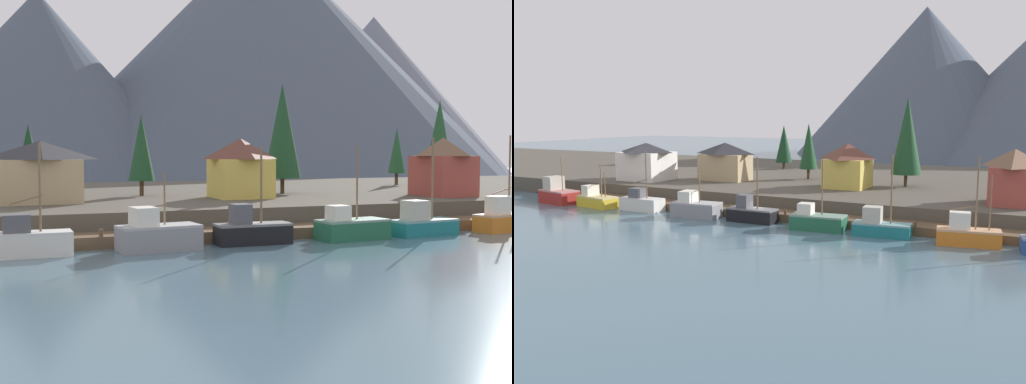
# 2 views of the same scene
# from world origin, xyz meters

# --- Properties ---
(ground_plane) EXTENTS (400.00, 400.00, 1.00)m
(ground_plane) POSITION_xyz_m (0.00, 20.00, -0.50)
(ground_plane) COLOR #476675
(dock) EXTENTS (80.00, 4.00, 1.60)m
(dock) POSITION_xyz_m (0.00, 1.99, 0.50)
(dock) COLOR brown
(dock) RESTS_ON ground_plane
(shoreline_bank) EXTENTS (400.00, 56.00, 2.50)m
(shoreline_bank) POSITION_xyz_m (0.00, 32.00, 1.25)
(shoreline_bank) COLOR #4C473D
(shoreline_bank) RESTS_ON ground_plane
(mountain_west_peak) EXTENTS (85.20, 85.20, 48.54)m
(mountain_west_peak) POSITION_xyz_m (-8.05, 129.84, 24.27)
(mountain_west_peak) COLOR #475160
(mountain_west_peak) RESTS_ON ground_plane
(mountain_central_peak) EXTENTS (146.42, 146.42, 74.84)m
(mountain_central_peak) POSITION_xyz_m (58.78, 141.50, 37.42)
(mountain_central_peak) COLOR #475160
(mountain_central_peak) RESTS_ON ground_plane
(mountain_east_peak) EXTENTS (93.01, 93.01, 54.26)m
(mountain_east_peak) POSITION_xyz_m (105.39, 153.07, 27.13)
(mountain_east_peak) COLOR slate
(mountain_east_peak) RESTS_ON ground_plane
(fishing_boat_white) EXTENTS (6.27, 2.53, 8.35)m
(fishing_boat_white) POSITION_xyz_m (-17.62, -1.39, 1.15)
(fishing_boat_white) COLOR silver
(fishing_boat_white) RESTS_ON ground_plane
(fishing_boat_grey) EXTENTS (6.52, 3.56, 6.17)m
(fishing_boat_grey) POSITION_xyz_m (-8.07, -1.95, 1.24)
(fishing_boat_grey) COLOR gray
(fishing_boat_grey) RESTS_ON ground_plane
(fishing_boat_black) EXTENTS (6.28, 2.46, 8.16)m
(fishing_boat_black) POSITION_xyz_m (0.01, -1.35, 1.14)
(fishing_boat_black) COLOR black
(fishing_boat_black) RESTS_ON ground_plane
(fishing_boat_green) EXTENTS (6.50, 3.42, 8.17)m
(fishing_boat_green) POSITION_xyz_m (9.10, -1.87, 1.06)
(fishing_boat_green) COLOR #1E5B3D
(fishing_boat_green) RESTS_ON ground_plane
(fishing_boat_teal) EXTENTS (6.49, 3.15, 8.95)m
(fishing_boat_teal) POSITION_xyz_m (16.56, -1.73, 1.14)
(fishing_boat_teal) COLOR #196B70
(fishing_boat_teal) RESTS_ON ground_plane
(fishing_boat_orange) EXTENTS (6.57, 3.39, 9.20)m
(fishing_boat_orange) POSITION_xyz_m (25.71, -1.86, 1.20)
(fishing_boat_orange) COLOR #CC6B1E
(fishing_boat_orange) RESTS_ON ground_plane
(house_yellow) EXTENTS (6.25, 6.43, 6.60)m
(house_yellow) POSITION_xyz_m (5.88, 17.19, 5.87)
(house_yellow) COLOR gold
(house_yellow) RESTS_ON shoreline_bank
(house_tan) EXTENTS (8.17, 5.18, 6.22)m
(house_tan) POSITION_xyz_m (-15.34, 16.86, 5.67)
(house_tan) COLOR tan
(house_tan) RESTS_ON shoreline_bank
(house_red) EXTENTS (5.43, 6.84, 6.75)m
(house_red) POSITION_xyz_m (28.89, 11.70, 5.95)
(house_red) COLOR #9E4238
(house_red) RESTS_ON shoreline_bank
(conifer_near_left) EXTENTS (4.24, 4.24, 12.41)m
(conifer_near_left) POSITION_xyz_m (38.96, 25.98, 9.20)
(conifer_near_left) COLOR #4C3823
(conifer_near_left) RESTS_ON shoreline_bank
(conifer_near_right) EXTENTS (2.58, 2.58, 8.73)m
(conifer_near_right) POSITION_xyz_m (37.84, 34.96, 7.73)
(conifer_near_right) COLOR #4C3823
(conifer_near_right) RESTS_ON shoreline_bank
(conifer_mid_left) EXTENTS (4.56, 4.56, 13.37)m
(conifer_mid_left) POSITION_xyz_m (13.25, 22.41, 10.13)
(conifer_mid_left) COLOR #4C3823
(conifer_mid_left) RESTS_ON shoreline_bank
(conifer_mid_right) EXTENTS (3.06, 3.06, 9.40)m
(conifer_mid_right) POSITION_xyz_m (-3.66, 24.45, 8.05)
(conifer_mid_right) COLOR #4C3823
(conifer_mid_right) RESTS_ON shoreline_bank
(conifer_back_left) EXTENTS (3.34, 3.34, 8.72)m
(conifer_back_left) POSITION_xyz_m (-15.33, 38.61, 7.50)
(conifer_back_left) COLOR #4C3823
(conifer_back_left) RESTS_ON shoreline_bank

